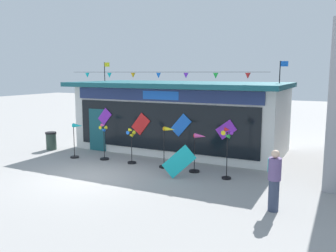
% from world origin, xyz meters
% --- Properties ---
extents(ground_plane, '(80.00, 80.00, 0.00)m').
position_xyz_m(ground_plane, '(0.00, 0.00, 0.00)').
color(ground_plane, '#9E9B99').
extents(kite_shop_building, '(9.88, 4.90, 4.22)m').
position_xyz_m(kite_shop_building, '(0.97, 5.72, 1.64)').
color(kite_shop_building, silver).
rests_on(kite_shop_building, ground_plane).
extents(wind_spinner_far_left, '(0.69, 0.38, 1.53)m').
position_xyz_m(wind_spinner_far_left, '(-2.29, 2.03, 0.95)').
color(wind_spinner_far_left, black).
rests_on(wind_spinner_far_left, ground_plane).
extents(wind_spinner_left, '(0.39, 0.39, 1.57)m').
position_xyz_m(wind_spinner_left, '(-1.07, 2.32, 0.82)').
color(wind_spinner_left, black).
rests_on(wind_spinner_left, ground_plane).
extents(wind_spinner_center_left, '(0.36, 0.35, 1.47)m').
position_xyz_m(wind_spinner_center_left, '(0.32, 2.30, 0.85)').
color(wind_spinner_center_left, black).
rests_on(wind_spinner_center_left, ground_plane).
extents(wind_spinner_center_right, '(0.71, 0.39, 1.62)m').
position_xyz_m(wind_spinner_center_right, '(1.93, 2.36, 0.93)').
color(wind_spinner_center_right, black).
rests_on(wind_spinner_center_right, ground_plane).
extents(wind_spinner_right, '(0.64, 0.39, 1.48)m').
position_xyz_m(wind_spinner_right, '(3.23, 2.30, 0.86)').
color(wind_spinner_right, black).
rests_on(wind_spinner_right, ground_plane).
extents(wind_spinner_far_right, '(0.39, 0.33, 1.84)m').
position_xyz_m(wind_spinner_far_right, '(4.44, 1.98, 1.21)').
color(wind_spinner_far_right, black).
rests_on(wind_spinner_far_right, ground_plane).
extents(person_near_camera, '(0.40, 0.48, 1.68)m').
position_xyz_m(person_near_camera, '(6.44, -0.21, 0.89)').
color(person_near_camera, '#333D56').
rests_on(person_near_camera, ground_plane).
extents(trash_bin, '(0.52, 0.52, 0.86)m').
position_xyz_m(trash_bin, '(-4.58, 2.81, 0.43)').
color(trash_bin, '#2D4238').
rests_on(trash_bin, ground_plane).
extents(display_kite_on_ground, '(1.18, 0.41, 1.18)m').
position_xyz_m(display_kite_on_ground, '(2.90, 1.37, 0.59)').
color(display_kite_on_ground, '#19B7BC').
rests_on(display_kite_on_ground, ground_plane).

